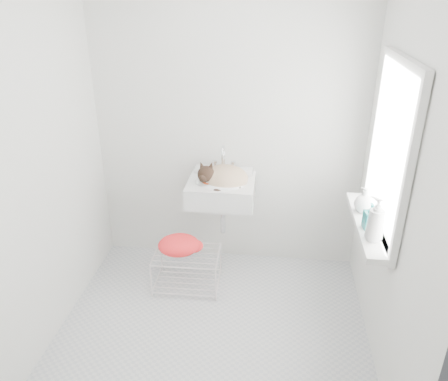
# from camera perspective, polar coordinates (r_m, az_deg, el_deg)

# --- Properties ---
(floor) EXTENTS (2.20, 2.00, 0.02)m
(floor) POSITION_cam_1_polar(r_m,az_deg,el_deg) (3.33, -1.52, -17.61)
(floor) COLOR silver
(floor) RESTS_ON ground
(back_wall) EXTENTS (2.20, 0.02, 2.50)m
(back_wall) POSITION_cam_1_polar(r_m,az_deg,el_deg) (3.58, 0.58, 8.81)
(back_wall) COLOR white
(back_wall) RESTS_ON ground
(right_wall) EXTENTS (0.02, 2.00, 2.50)m
(right_wall) POSITION_cam_1_polar(r_m,az_deg,el_deg) (2.71, 21.83, 1.42)
(right_wall) COLOR white
(right_wall) RESTS_ON ground
(left_wall) EXTENTS (0.02, 2.00, 2.50)m
(left_wall) POSITION_cam_1_polar(r_m,az_deg,el_deg) (3.00, -23.11, 3.44)
(left_wall) COLOR white
(left_wall) RESTS_ON ground
(window_glass) EXTENTS (0.01, 0.80, 1.00)m
(window_glass) POSITION_cam_1_polar(r_m,az_deg,el_deg) (2.85, 20.96, 4.89)
(window_glass) COLOR white
(window_glass) RESTS_ON right_wall
(window_frame) EXTENTS (0.04, 0.90, 1.10)m
(window_frame) POSITION_cam_1_polar(r_m,az_deg,el_deg) (2.85, 20.67, 4.92)
(window_frame) COLOR white
(window_frame) RESTS_ON right_wall
(windowsill) EXTENTS (0.16, 0.88, 0.04)m
(windowsill) POSITION_cam_1_polar(r_m,az_deg,el_deg) (3.04, 18.09, -4.20)
(windowsill) COLOR white
(windowsill) RESTS_ON right_wall
(sink) EXTENTS (0.52, 0.46, 0.21)m
(sink) POSITION_cam_1_polar(r_m,az_deg,el_deg) (3.48, -0.35, 1.27)
(sink) COLOR white
(sink) RESTS_ON back_wall
(faucet) EXTENTS (0.19, 0.13, 0.19)m
(faucet) POSITION_cam_1_polar(r_m,az_deg,el_deg) (3.59, 0.01, 4.48)
(faucet) COLOR silver
(faucet) RESTS_ON sink
(cat) EXTENTS (0.42, 0.36, 0.25)m
(cat) POSITION_cam_1_polar(r_m,az_deg,el_deg) (3.44, -0.15, 1.74)
(cat) COLOR tan
(cat) RESTS_ON sink
(wire_rack) EXTENTS (0.52, 0.37, 0.31)m
(wire_rack) POSITION_cam_1_polar(r_m,az_deg,el_deg) (3.65, -4.79, -10.18)
(wire_rack) COLOR silver
(wire_rack) RESTS_ON floor
(towel) EXTENTS (0.37, 0.29, 0.14)m
(towel) POSITION_cam_1_polar(r_m,az_deg,el_deg) (3.57, -5.84, -7.58)
(towel) COLOR #F91A09
(towel) RESTS_ON wire_rack
(bottle_a) EXTENTS (0.13, 0.13, 0.24)m
(bottle_a) POSITION_cam_1_polar(r_m,az_deg,el_deg) (2.84, 18.70, -6.06)
(bottle_a) COLOR silver
(bottle_a) RESTS_ON windowsill
(bottle_b) EXTENTS (0.09, 0.09, 0.17)m
(bottle_b) POSITION_cam_1_polar(r_m,az_deg,el_deg) (2.96, 18.22, -4.65)
(bottle_b) COLOR #117071
(bottle_b) RESTS_ON windowsill
(bottle_c) EXTENTS (0.19, 0.19, 0.17)m
(bottle_c) POSITION_cam_1_polar(r_m,az_deg,el_deg) (3.16, 17.54, -2.62)
(bottle_c) COLOR white
(bottle_c) RESTS_ON windowsill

